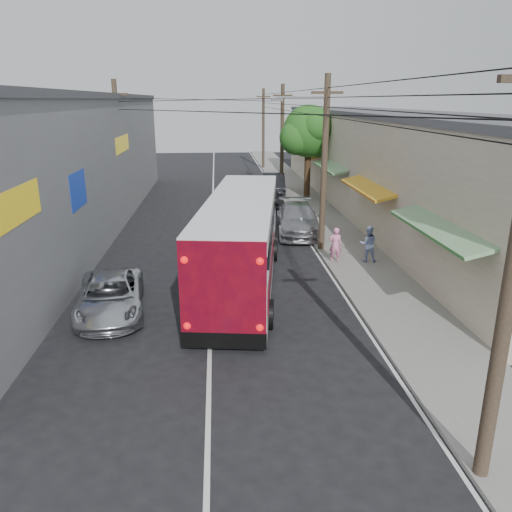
{
  "coord_description": "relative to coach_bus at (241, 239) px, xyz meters",
  "views": [
    {
      "loc": [
        0.32,
        -9.47,
        6.9
      ],
      "look_at": [
        1.64,
        7.23,
        1.64
      ],
      "focal_mm": 35.0,
      "sensor_mm": 36.0,
      "label": 1
    }
  ],
  "objects": [
    {
      "name": "ground",
      "position": [
        -1.21,
        -9.1,
        -1.75
      ],
      "size": [
        120.0,
        120.0,
        0.0
      ],
      "primitive_type": "plane",
      "color": "black",
      "rests_on": "ground"
    },
    {
      "name": "sidewalk",
      "position": [
        5.29,
        10.9,
        -1.69
      ],
      "size": [
        3.0,
        80.0,
        0.12
      ],
      "primitive_type": "cube",
      "color": "slate",
      "rests_on": "ground"
    },
    {
      "name": "building_right",
      "position": [
        9.78,
        12.9,
        1.4
      ],
      "size": [
        7.09,
        40.0,
        6.25
      ],
      "color": "beige",
      "rests_on": "ground"
    },
    {
      "name": "building_left",
      "position": [
        -9.71,
        8.9,
        1.9
      ],
      "size": [
        7.2,
        36.0,
        7.25
      ],
      "color": "gray",
      "rests_on": "ground"
    },
    {
      "name": "utility_poles",
      "position": [
        1.91,
        11.23,
        2.37
      ],
      "size": [
        11.8,
        45.28,
        8.0
      ],
      "color": "#473828",
      "rests_on": "ground"
    },
    {
      "name": "street_tree",
      "position": [
        5.66,
        16.92,
        2.92
      ],
      "size": [
        4.4,
        4.0,
        6.6
      ],
      "color": "#3F2B19",
      "rests_on": "ground"
    },
    {
      "name": "coach_bus",
      "position": [
        0.0,
        0.0,
        0.0
      ],
      "size": [
        3.99,
        11.96,
        3.39
      ],
      "rotation": [
        0.0,
        0.0,
        -0.14
      ],
      "color": "white",
      "rests_on": "ground"
    },
    {
      "name": "jeepney",
      "position": [
        -4.54,
        -2.75,
        -1.11
      ],
      "size": [
        2.71,
        4.84,
        1.28
      ],
      "primitive_type": "imported",
      "rotation": [
        0.0,
        0.0,
        0.13
      ],
      "color": "silver",
      "rests_on": "ground"
    },
    {
      "name": "parked_suv",
      "position": [
        3.39,
        7.28,
        -0.97
      ],
      "size": [
        2.65,
        5.56,
        1.56
      ],
      "primitive_type": "imported",
      "rotation": [
        0.0,
        0.0,
        -0.09
      ],
      "color": "gray",
      "rests_on": "ground"
    },
    {
      "name": "parked_car_mid",
      "position": [
        2.59,
        13.98,
        -1.11
      ],
      "size": [
        1.94,
        3.95,
        1.3
      ],
      "primitive_type": "imported",
      "rotation": [
        0.0,
        0.0,
        0.11
      ],
      "color": "#242327",
      "rests_on": "ground"
    },
    {
      "name": "parked_car_far",
      "position": [
        3.39,
        18.93,
        -0.97
      ],
      "size": [
        2.06,
        4.91,
        1.58
      ],
      "primitive_type": "imported",
      "rotation": [
        0.0,
        0.0,
        -0.08
      ],
      "color": "black",
      "rests_on": "ground"
    },
    {
      "name": "pedestrian_near",
      "position": [
        4.19,
        1.92,
        -0.87
      ],
      "size": [
        0.61,
        0.45,
        1.53
      ],
      "primitive_type": "imported",
      "rotation": [
        0.0,
        0.0,
        2.98
      ],
      "color": "pink",
      "rests_on": "sidewalk"
    },
    {
      "name": "pedestrian_far",
      "position": [
        5.61,
        1.81,
        -0.84
      ],
      "size": [
        0.85,
        0.71,
        1.59
      ],
      "primitive_type": "imported",
      "rotation": [
        0.0,
        0.0,
        3.0
      ],
      "color": "#94A8D8",
      "rests_on": "sidewalk"
    }
  ]
}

